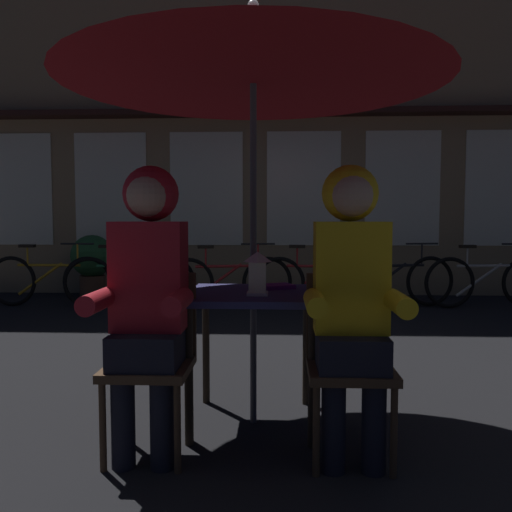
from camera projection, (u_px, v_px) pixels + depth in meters
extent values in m
plane|color=black|center=(253.00, 422.00, 2.97)|extent=(60.00, 60.00, 0.00)
cube|color=navy|center=(253.00, 295.00, 2.92)|extent=(0.72, 0.72, 0.04)
cylinder|color=#2D2319|center=(189.00, 376.00, 2.65)|extent=(0.04, 0.04, 0.70)
cylinder|color=#2D2319|center=(312.00, 378.00, 2.62)|extent=(0.04, 0.04, 0.70)
cylinder|color=#2D2319|center=(206.00, 347.00, 3.27)|extent=(0.04, 0.04, 0.70)
cylinder|color=#2D2319|center=(306.00, 348.00, 3.24)|extent=(0.04, 0.04, 0.70)
cylinder|color=#4C4C51|center=(253.00, 222.00, 2.89)|extent=(0.04, 0.04, 2.25)
cone|color=maroon|center=(253.00, 48.00, 2.83)|extent=(2.10, 2.10, 0.38)
sphere|color=#4C4C51|center=(253.00, 5.00, 2.81)|extent=(0.06, 0.06, 0.06)
cube|color=white|center=(258.00, 293.00, 2.80)|extent=(0.11, 0.11, 0.02)
cube|color=white|center=(258.00, 277.00, 2.79)|extent=(0.09, 0.09, 0.16)
pyramid|color=white|center=(258.00, 257.00, 2.78)|extent=(0.11, 0.11, 0.06)
cube|color=#513823|center=(149.00, 368.00, 2.52)|extent=(0.40, 0.40, 0.04)
cylinder|color=#513823|center=(177.00, 428.00, 2.36)|extent=(0.03, 0.03, 0.41)
cylinder|color=#513823|center=(103.00, 427.00, 2.38)|extent=(0.03, 0.03, 0.41)
cylinder|color=#513823|center=(190.00, 402.00, 2.70)|extent=(0.03, 0.03, 0.41)
cylinder|color=#513823|center=(125.00, 401.00, 2.72)|extent=(0.03, 0.03, 0.41)
cube|color=#513823|center=(157.00, 314.00, 2.69)|extent=(0.40, 0.03, 0.42)
cube|color=#513823|center=(350.00, 371.00, 2.48)|extent=(0.40, 0.40, 0.04)
cylinder|color=#513823|center=(394.00, 432.00, 2.32)|extent=(0.03, 0.03, 0.41)
cylinder|color=#513823|center=(316.00, 431.00, 2.33)|extent=(0.03, 0.03, 0.41)
cylinder|color=#513823|center=(379.00, 405.00, 2.66)|extent=(0.03, 0.03, 0.41)
cylinder|color=#513823|center=(312.00, 404.00, 2.67)|extent=(0.03, 0.03, 0.41)
cube|color=#513823|center=(346.00, 315.00, 2.65)|extent=(0.40, 0.03, 0.42)
cylinder|color=black|center=(162.00, 420.00, 2.41)|extent=(0.11, 0.11, 0.45)
cylinder|color=black|center=(123.00, 419.00, 2.42)|extent=(0.11, 0.11, 0.45)
cube|color=black|center=(148.00, 347.00, 2.52)|extent=(0.32, 0.36, 0.16)
cube|color=red|center=(149.00, 276.00, 2.53)|extent=(0.34, 0.22, 0.52)
cylinder|color=red|center=(178.00, 302.00, 2.31)|extent=(0.09, 0.30, 0.09)
cylinder|color=red|center=(97.00, 301.00, 2.33)|extent=(0.09, 0.30, 0.09)
sphere|color=tan|center=(148.00, 195.00, 2.51)|extent=(0.21, 0.21, 0.21)
sphere|color=red|center=(151.00, 194.00, 2.56)|extent=(0.27, 0.27, 0.27)
cylinder|color=black|center=(374.00, 424.00, 2.37)|extent=(0.11, 0.11, 0.45)
cylinder|color=black|center=(333.00, 423.00, 2.37)|extent=(0.11, 0.11, 0.45)
cube|color=black|center=(351.00, 350.00, 2.47)|extent=(0.32, 0.36, 0.16)
cube|color=yellow|center=(350.00, 277.00, 2.49)|extent=(0.34, 0.22, 0.52)
cylinder|color=yellow|center=(399.00, 303.00, 2.27)|extent=(0.09, 0.30, 0.09)
cylinder|color=yellow|center=(315.00, 303.00, 2.29)|extent=(0.09, 0.30, 0.09)
sphere|color=tan|center=(351.00, 195.00, 2.46)|extent=(0.21, 0.21, 0.21)
sphere|color=yellow|center=(350.00, 193.00, 2.51)|extent=(0.27, 0.27, 0.27)
cube|color=#937A56|center=(256.00, 92.00, 8.15)|extent=(10.00, 0.60, 6.20)
cube|color=#EAE5C6|center=(17.00, 189.00, 8.11)|extent=(1.10, 0.02, 1.70)
cube|color=#EAE5C6|center=(111.00, 189.00, 8.04)|extent=(1.10, 0.02, 1.70)
cube|color=#EAE5C6|center=(206.00, 189.00, 7.98)|extent=(1.10, 0.02, 1.70)
cube|color=#EAE5C6|center=(304.00, 189.00, 7.91)|extent=(1.10, 0.02, 1.70)
cube|color=#EAE5C6|center=(402.00, 188.00, 7.84)|extent=(1.10, 0.02, 1.70)
cube|color=#EAE5C6|center=(503.00, 188.00, 7.78)|extent=(1.10, 0.02, 1.70)
cube|color=#331914|center=(254.00, 113.00, 7.73)|extent=(9.00, 0.36, 0.08)
torus|color=black|center=(87.00, 282.00, 6.86)|extent=(0.66, 0.06, 0.66)
torus|color=black|center=(12.00, 281.00, 6.93)|extent=(0.66, 0.06, 0.66)
cylinder|color=#B78419|center=(49.00, 265.00, 6.88)|extent=(0.84, 0.06, 0.04)
cylinder|color=#B78419|center=(40.00, 279.00, 6.90)|extent=(0.61, 0.05, 0.44)
cylinder|color=#B78419|center=(27.00, 256.00, 6.89)|extent=(0.02, 0.02, 0.24)
cube|color=black|center=(27.00, 246.00, 6.88)|extent=(0.20, 0.08, 0.04)
cylinder|color=#B78419|center=(78.00, 255.00, 6.85)|extent=(0.02, 0.02, 0.28)
cylinder|color=black|center=(77.00, 244.00, 6.84)|extent=(0.44, 0.03, 0.02)
torus|color=black|center=(170.00, 281.00, 6.90)|extent=(0.66, 0.17, 0.66)
torus|color=black|center=(89.00, 283.00, 6.77)|extent=(0.66, 0.17, 0.66)
cylinder|color=#236B3D|center=(130.00, 266.00, 6.82)|extent=(0.83, 0.18, 0.04)
cylinder|color=#236B3D|center=(120.00, 280.00, 6.81)|extent=(0.60, 0.14, 0.44)
cylinder|color=#236B3D|center=(107.00, 256.00, 6.77)|extent=(0.02, 0.02, 0.24)
cube|color=black|center=(107.00, 246.00, 6.76)|extent=(0.21, 0.11, 0.04)
cylinder|color=#236B3D|center=(160.00, 254.00, 6.86)|extent=(0.02, 0.02, 0.28)
cylinder|color=black|center=(160.00, 244.00, 6.85)|extent=(0.44, 0.10, 0.02)
torus|color=black|center=(267.00, 282.00, 6.83)|extent=(0.65, 0.20, 0.66)
torus|color=black|center=(188.00, 284.00, 6.65)|extent=(0.65, 0.20, 0.66)
cylinder|color=maroon|center=(228.00, 266.00, 6.73)|extent=(0.82, 0.22, 0.04)
cylinder|color=maroon|center=(219.00, 280.00, 6.72)|extent=(0.60, 0.17, 0.44)
cylinder|color=maroon|center=(206.00, 257.00, 6.67)|extent=(0.02, 0.02, 0.24)
cube|color=black|center=(206.00, 247.00, 6.66)|extent=(0.21, 0.12, 0.04)
cylinder|color=maroon|center=(258.00, 255.00, 6.79)|extent=(0.02, 0.02, 0.28)
cylinder|color=black|center=(258.00, 244.00, 6.78)|extent=(0.43, 0.12, 0.02)
torus|color=black|center=(360.00, 284.00, 6.64)|extent=(0.66, 0.14, 0.66)
torus|color=black|center=(280.00, 282.00, 6.82)|extent=(0.66, 0.14, 0.66)
cylinder|color=maroon|center=(319.00, 266.00, 6.71)|extent=(0.83, 0.15, 0.04)
cylinder|color=maroon|center=(310.00, 280.00, 6.75)|extent=(0.60, 0.12, 0.44)
cylinder|color=maroon|center=(297.00, 257.00, 6.75)|extent=(0.02, 0.02, 0.24)
cube|color=black|center=(297.00, 246.00, 6.74)|extent=(0.21, 0.11, 0.04)
cylinder|color=maroon|center=(351.00, 256.00, 6.63)|extent=(0.02, 0.02, 0.28)
cylinder|color=black|center=(351.00, 245.00, 6.62)|extent=(0.44, 0.08, 0.02)
torus|color=black|center=(430.00, 281.00, 6.92)|extent=(0.66, 0.19, 0.66)
torus|color=black|center=(356.00, 283.00, 6.75)|extent=(0.66, 0.19, 0.66)
cylinder|color=black|center=(394.00, 266.00, 6.82)|extent=(0.83, 0.21, 0.04)
cylinder|color=black|center=(384.00, 280.00, 6.81)|extent=(0.60, 0.16, 0.44)
cylinder|color=black|center=(373.00, 257.00, 6.77)|extent=(0.02, 0.02, 0.24)
cube|color=black|center=(373.00, 246.00, 6.76)|extent=(0.21, 0.12, 0.04)
cylinder|color=black|center=(422.00, 254.00, 6.88)|extent=(0.02, 0.02, 0.28)
cylinder|color=black|center=(422.00, 244.00, 6.87)|extent=(0.44, 0.12, 0.02)
torus|color=black|center=(450.00, 283.00, 6.76)|extent=(0.66, 0.12, 0.66)
cylinder|color=#ADA89E|center=(489.00, 266.00, 6.78)|extent=(0.84, 0.12, 0.04)
cylinder|color=#ADA89E|center=(479.00, 280.00, 6.78)|extent=(0.61, 0.10, 0.44)
cylinder|color=#ADA89E|center=(467.00, 257.00, 6.75)|extent=(0.02, 0.02, 0.24)
cube|color=black|center=(468.00, 246.00, 6.74)|extent=(0.21, 0.10, 0.04)
cube|color=#661E7A|center=(275.00, 286.00, 3.06)|extent=(0.24, 0.21, 0.02)
cylinder|color=brown|center=(93.00, 287.00, 7.54)|extent=(0.36, 0.36, 0.34)
sphere|color=#285B2D|center=(92.00, 256.00, 7.51)|extent=(0.60, 0.60, 0.60)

